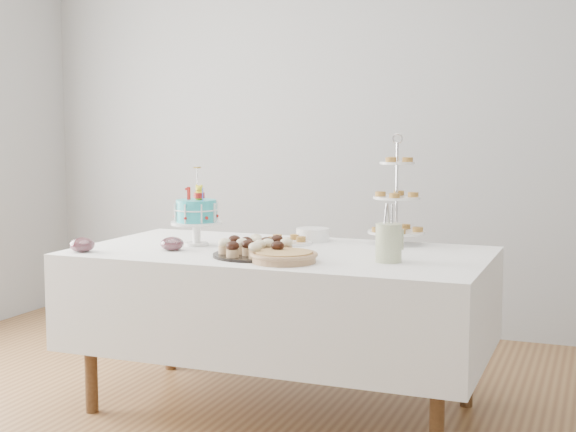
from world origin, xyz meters
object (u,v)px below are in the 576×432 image
at_px(table, 281,298).
at_px(tiered_stand, 397,198).
at_px(birthday_cake, 196,224).
at_px(jam_bowl_b, 172,244).
at_px(cupcake_tray, 255,247).
at_px(pastry_plate, 287,240).
at_px(jam_bowl_a, 82,245).
at_px(utensil_pitcher, 389,241).
at_px(pie, 284,256).
at_px(plate_stack, 313,235).

bearing_deg(table, tiered_stand, 41.46).
bearing_deg(birthday_cake, jam_bowl_b, -96.74).
height_order(cupcake_tray, pastry_plate, cupcake_tray).
height_order(tiered_stand, jam_bowl_b, tiered_stand).
bearing_deg(jam_bowl_a, jam_bowl_b, 28.21).
relative_size(birthday_cake, utensil_pitcher, 1.52).
relative_size(pie, jam_bowl_a, 2.53).
relative_size(pie, utensil_pitcher, 1.16).
bearing_deg(table, plate_stack, 84.75).
distance_m(pie, jam_bowl_a, 0.98).
relative_size(tiered_stand, jam_bowl_b, 4.99).
bearing_deg(birthday_cake, table, 3.36).
height_order(table, pastry_plate, pastry_plate).
distance_m(pastry_plate, utensil_pitcher, 0.71).
distance_m(jam_bowl_a, jam_bowl_b, 0.41).
bearing_deg(pie, pastry_plate, 110.54).
relative_size(tiered_stand, plate_stack, 3.24).
xyz_separation_m(birthday_cake, pie, (0.58, -0.30, -0.08)).
height_order(tiered_stand, utensil_pitcher, tiered_stand).
relative_size(cupcake_tray, plate_stack, 2.27).
distance_m(birthday_cake, tiered_stand, 0.99).
height_order(tiered_stand, jam_bowl_a, tiered_stand).
bearing_deg(pie, tiered_stand, 66.05).
distance_m(birthday_cake, plate_stack, 0.60).
height_order(plate_stack, jam_bowl_a, jam_bowl_a).
xyz_separation_m(tiered_stand, jam_bowl_a, (-1.29, -0.78, -0.20)).
relative_size(cupcake_tray, utensil_pitcher, 1.52).
distance_m(table, birthday_cake, 0.55).
relative_size(table, pie, 6.55).
bearing_deg(pastry_plate, birthday_cake, -150.51).
xyz_separation_m(pastry_plate, utensil_pitcher, (0.61, -0.35, 0.07)).
distance_m(table, plate_stack, 0.44).
distance_m(cupcake_tray, jam_bowl_a, 0.82).
height_order(birthday_cake, pie, birthday_cake).
relative_size(pastry_plate, utensil_pitcher, 1.01).
distance_m(cupcake_tray, plate_stack, 0.56).
height_order(table, tiered_stand, tiered_stand).
bearing_deg(birthday_cake, jam_bowl_a, -133.38).
bearing_deg(plate_stack, table, -95.25).
bearing_deg(cupcake_tray, plate_stack, 82.60).
height_order(table, pie, pie).
xyz_separation_m(cupcake_tray, pie, (0.18, -0.10, -0.02)).
bearing_deg(tiered_stand, birthday_cake, -155.74).
relative_size(birthday_cake, pie, 1.31).
bearing_deg(table, birthday_cake, -179.41).
distance_m(tiered_stand, utensil_pitcher, 0.56).
bearing_deg(utensil_pitcher, plate_stack, 116.90).
bearing_deg(plate_stack, jam_bowl_b, -133.34).
xyz_separation_m(pastry_plate, jam_bowl_b, (-0.42, -0.40, 0.01)).
bearing_deg(plate_stack, pastry_plate, -123.58).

